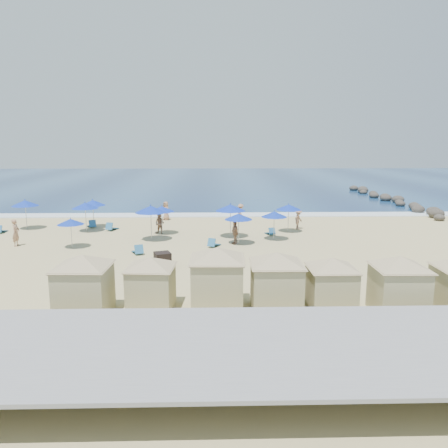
% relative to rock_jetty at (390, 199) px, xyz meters
% --- Properties ---
extents(ground, '(160.00, 160.00, 0.00)m').
position_rel_rock_jetty_xyz_m(ground, '(-24.01, -24.90, -0.36)').
color(ground, tan).
rests_on(ground, ground).
extents(ocean, '(160.00, 80.00, 0.06)m').
position_rel_rock_jetty_xyz_m(ocean, '(-24.01, 30.10, -0.33)').
color(ocean, navy).
rests_on(ocean, ground).
extents(surf_line, '(160.00, 2.50, 0.08)m').
position_rel_rock_jetty_xyz_m(surf_line, '(-24.01, -9.40, -0.32)').
color(surf_line, white).
rests_on(surf_line, ground).
extents(seawall, '(160.00, 6.10, 1.22)m').
position_rel_rock_jetty_xyz_m(seawall, '(-24.01, -38.40, 0.29)').
color(seawall, gray).
rests_on(seawall, ground).
extents(rock_jetty, '(2.56, 26.66, 0.96)m').
position_rel_rock_jetty_xyz_m(rock_jetty, '(0.00, 0.00, 0.00)').
color(rock_jetty, '#2C2724').
rests_on(rock_jetty, ground).
extents(trash_bin, '(1.11, 1.11, 0.87)m').
position_rel_rock_jetty_xyz_m(trash_bin, '(-24.40, -27.61, 0.07)').
color(trash_bin, black).
rests_on(trash_bin, ground).
extents(cabana_0, '(4.50, 4.50, 2.82)m').
position_rel_rock_jetty_xyz_m(cabana_0, '(-26.84, -34.58, 1.25)').
color(cabana_0, tan).
rests_on(cabana_0, ground).
extents(cabana_1, '(4.03, 4.03, 2.53)m').
position_rel_rock_jetty_xyz_m(cabana_1, '(-24.15, -34.05, 1.09)').
color(cabana_1, tan).
rests_on(cabana_1, ground).
extents(cabana_2, '(4.71, 4.71, 2.96)m').
position_rel_rock_jetty_xyz_m(cabana_2, '(-21.31, -33.95, 1.33)').
color(cabana_2, tan).
rests_on(cabana_2, ground).
extents(cabana_3, '(4.47, 4.47, 2.80)m').
position_rel_rock_jetty_xyz_m(cabana_3, '(-18.81, -34.33, 1.24)').
color(cabana_3, tan).
rests_on(cabana_3, ground).
extents(cabana_4, '(4.06, 4.06, 2.55)m').
position_rel_rock_jetty_xyz_m(cabana_4, '(-16.48, -34.42, 1.10)').
color(cabana_4, tan).
rests_on(cabana_4, ground).
extents(cabana_5, '(4.36, 4.36, 2.73)m').
position_rel_rock_jetty_xyz_m(cabana_5, '(-13.79, -34.84, 1.20)').
color(cabana_5, tan).
rests_on(cabana_5, ground).
extents(umbrella_0, '(2.20, 2.20, 2.50)m').
position_rel_rock_jetty_xyz_m(umbrella_0, '(-36.98, -15.92, 1.81)').
color(umbrella_0, '#A5A8AD').
rests_on(umbrella_0, ground).
extents(umbrella_1, '(2.13, 2.13, 2.43)m').
position_rel_rock_jetty_xyz_m(umbrella_1, '(-31.59, -15.37, 1.74)').
color(umbrella_1, '#A5A8AD').
rests_on(umbrella_1, ground).
extents(umbrella_2, '(1.83, 1.83, 2.08)m').
position_rel_rock_jetty_xyz_m(umbrella_2, '(-31.13, -22.68, 1.44)').
color(umbrella_2, '#A5A8AD').
rests_on(umbrella_2, ground).
extents(umbrella_3, '(2.14, 2.14, 2.44)m').
position_rel_rock_jetty_xyz_m(umbrella_3, '(-31.72, -17.13, 1.75)').
color(umbrella_3, '#A5A8AD').
rests_on(umbrella_3, ground).
extents(umbrella_4, '(2.00, 2.00, 2.28)m').
position_rel_rock_jetty_xyz_m(umbrella_4, '(-25.48, -18.21, 1.61)').
color(umbrella_4, '#A5A8AD').
rests_on(umbrella_4, ground).
extents(umbrella_5, '(2.34, 2.34, 2.66)m').
position_rel_rock_jetty_xyz_m(umbrella_5, '(-26.01, -20.50, 1.95)').
color(umbrella_5, '#A5A8AD').
rests_on(umbrella_5, ground).
extents(umbrella_6, '(2.29, 2.29, 2.61)m').
position_rel_rock_jetty_xyz_m(umbrella_6, '(-20.17, -19.58, 1.90)').
color(umbrella_6, '#A5A8AD').
rests_on(umbrella_6, ground).
extents(umbrella_7, '(1.99, 1.99, 2.27)m').
position_rel_rock_jetty_xyz_m(umbrella_7, '(-19.69, -21.88, 1.61)').
color(umbrella_7, '#A5A8AD').
rests_on(umbrella_7, ground).
extents(umbrella_8, '(2.04, 2.04, 2.32)m').
position_rel_rock_jetty_xyz_m(umbrella_8, '(-15.44, -17.69, 1.65)').
color(umbrella_8, '#A5A8AD').
rests_on(umbrella_8, ground).
extents(umbrella_9, '(1.93, 1.93, 2.20)m').
position_rel_rock_jetty_xyz_m(umbrella_9, '(-16.99, -20.55, 1.55)').
color(umbrella_9, '#A5A8AD').
rests_on(umbrella_9, ground).
extents(beach_chair_0, '(0.56, 1.24, 0.68)m').
position_rel_rock_jetty_xyz_m(beach_chair_0, '(-38.39, -17.58, -0.13)').
color(beach_chair_0, '#296596').
rests_on(beach_chair_0, ground).
extents(beach_chair_1, '(1.03, 1.41, 0.71)m').
position_rel_rock_jetty_xyz_m(beach_chair_1, '(-31.71, -15.50, -0.12)').
color(beach_chair_1, '#296596').
rests_on(beach_chair_1, ground).
extents(beach_chair_2, '(0.91, 1.38, 0.70)m').
position_rel_rock_jetty_xyz_m(beach_chair_2, '(-29.81, -16.71, -0.12)').
color(beach_chair_2, '#296596').
rests_on(beach_chair_2, ground).
extents(beach_chair_3, '(0.98, 1.35, 0.68)m').
position_rel_rock_jetty_xyz_m(beach_chair_3, '(-26.33, -24.55, -0.13)').
color(beach_chair_3, '#296596').
rests_on(beach_chair_3, ground).
extents(beach_chair_4, '(0.99, 1.31, 0.66)m').
position_rel_rock_jetty_xyz_m(beach_chair_4, '(-21.46, -22.71, -0.13)').
color(beach_chair_4, '#296596').
rests_on(beach_chair_4, ground).
extents(beach_chair_5, '(0.78, 1.22, 0.62)m').
position_rel_rock_jetty_xyz_m(beach_chair_5, '(-17.01, -18.83, -0.15)').
color(beach_chair_5, '#296596').
rests_on(beach_chair_5, ground).
extents(beachgoer_0, '(0.45, 0.69, 1.88)m').
position_rel_rock_jetty_xyz_m(beachgoer_0, '(-35.13, -22.09, 0.58)').
color(beachgoer_0, '#A17559').
rests_on(beachgoer_0, ground).
extents(beachgoer_1, '(0.96, 0.87, 1.61)m').
position_rel_rock_jetty_xyz_m(beachgoer_1, '(-25.67, -18.15, 0.44)').
color(beachgoer_1, '#A17559').
rests_on(beachgoer_1, ground).
extents(beachgoer_2, '(0.71, 1.04, 1.64)m').
position_rel_rock_jetty_xyz_m(beachgoer_2, '(-19.94, -21.84, 0.46)').
color(beachgoer_2, '#A17559').
rests_on(beachgoer_2, ground).
extents(beachgoer_3, '(1.11, 1.22, 1.65)m').
position_rel_rock_jetty_xyz_m(beachgoer_3, '(-14.40, -16.57, 0.46)').
color(beachgoer_3, '#A17559').
rests_on(beachgoer_3, ground).
extents(beachgoer_4, '(0.99, 0.98, 1.72)m').
position_rel_rock_jetty_xyz_m(beachgoer_4, '(-25.84, -11.90, 0.50)').
color(beachgoer_4, '#A17559').
rests_on(beachgoer_4, ground).
extents(beachgoer_5, '(0.75, 1.13, 1.63)m').
position_rel_rock_jetty_xyz_m(beachgoer_5, '(-18.97, -12.99, 0.45)').
color(beachgoer_5, '#A17559').
rests_on(beachgoer_5, ground).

